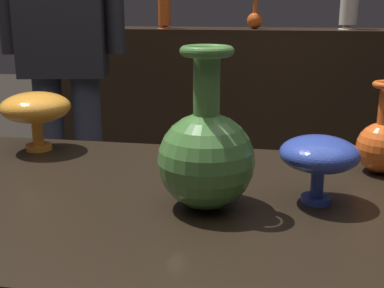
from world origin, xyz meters
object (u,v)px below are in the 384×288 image
(vase_right_accent, at_px, (36,109))
(shelf_vase_left, at_px, (164,5))
(vase_tall_behind, at_px, (319,156))
(vase_centerpiece, at_px, (206,155))
(visitor_near_left, at_px, (62,30))
(shelf_vase_right, at_px, (350,2))
(shelf_vase_center, at_px, (255,19))
(vase_left_accent, at_px, (383,143))

(vase_right_accent, relative_size, shelf_vase_left, 0.58)
(vase_tall_behind, relative_size, shelf_vase_left, 0.48)
(vase_centerpiece, bearing_deg, vase_right_accent, 148.16)
(visitor_near_left, bearing_deg, vase_right_accent, 97.79)
(vase_centerpiece, distance_m, shelf_vase_left, 2.25)
(vase_centerpiece, height_order, vase_right_accent, vase_centerpiece)
(shelf_vase_right, height_order, shelf_vase_center, shelf_vase_right)
(shelf_vase_right, xyz_separation_m, shelf_vase_center, (-0.52, -0.03, -0.09))
(vase_tall_behind, distance_m, vase_left_accent, 0.23)
(shelf_vase_right, bearing_deg, vase_left_accent, -94.39)
(vase_left_accent, bearing_deg, vase_centerpiece, -143.16)
(vase_left_accent, bearing_deg, vase_tall_behind, -126.10)
(vase_centerpiece, xyz_separation_m, shelf_vase_right, (0.47, 2.25, 0.25))
(visitor_near_left, bearing_deg, shelf_vase_right, -146.59)
(vase_tall_behind, xyz_separation_m, shelf_vase_left, (-0.75, 2.11, 0.24))
(shelf_vase_right, bearing_deg, vase_right_accent, -114.27)
(vase_centerpiece, xyz_separation_m, shelf_vase_left, (-0.57, 2.16, 0.23))
(shelf_vase_center, height_order, visitor_near_left, visitor_near_left)
(vase_right_accent, height_order, visitor_near_left, visitor_near_left)
(shelf_vase_right, height_order, visitor_near_left, visitor_near_left)
(vase_centerpiece, xyz_separation_m, shelf_vase_center, (-0.05, 2.21, 0.16))
(shelf_vase_right, xyz_separation_m, shelf_vase_left, (-1.04, -0.08, -0.02))
(visitor_near_left, bearing_deg, vase_left_accent, 129.29)
(vase_left_accent, xyz_separation_m, visitor_near_left, (-1.02, 0.82, 0.17))
(vase_right_accent, bearing_deg, shelf_vase_right, 65.73)
(vase_centerpiece, xyz_separation_m, vase_tall_behind, (0.18, 0.05, -0.01))
(shelf_vase_right, bearing_deg, visitor_near_left, -134.73)
(vase_centerpiece, xyz_separation_m, visitor_near_left, (-0.71, 1.06, 0.14))
(vase_left_accent, distance_m, vase_right_accent, 0.74)
(vase_left_accent, relative_size, shelf_vase_left, 0.67)
(vase_left_accent, height_order, vase_right_accent, vase_left_accent)
(vase_centerpiece, distance_m, vase_tall_behind, 0.19)
(vase_tall_behind, relative_size, vase_left_accent, 0.72)
(vase_left_accent, distance_m, shelf_vase_center, 2.02)
(vase_tall_behind, height_order, shelf_vase_center, shelf_vase_center)
(vase_centerpiece, distance_m, visitor_near_left, 1.28)
(shelf_vase_left, bearing_deg, vase_tall_behind, -70.42)
(vase_tall_behind, relative_size, visitor_near_left, 0.07)
(vase_tall_behind, xyz_separation_m, shelf_vase_right, (0.29, 2.19, 0.26))
(vase_tall_behind, distance_m, shelf_vase_center, 2.18)
(vase_right_accent, relative_size, shelf_vase_center, 0.87)
(vase_centerpiece, relative_size, shelf_vase_right, 0.86)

